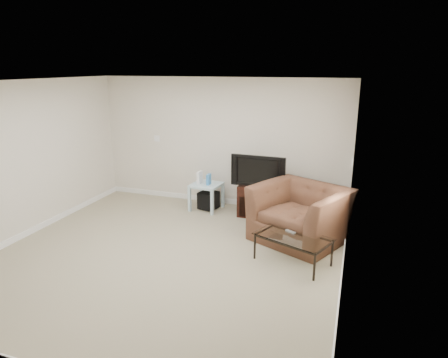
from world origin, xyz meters
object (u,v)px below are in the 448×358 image
(subwoofer, at_px, (208,200))
(tv_stand, at_px, (259,200))
(recliner, at_px, (301,205))
(coffee_table, at_px, (293,249))
(side_table, at_px, (206,196))
(television, at_px, (259,170))

(subwoofer, bearing_deg, tv_stand, -1.02)
(subwoofer, xyz_separation_m, recliner, (1.89, -0.87, 0.41))
(subwoofer, relative_size, coffee_table, 0.32)
(coffee_table, bearing_deg, tv_stand, 118.49)
(subwoofer, bearing_deg, recliner, -24.70)
(tv_stand, bearing_deg, coffee_table, -60.51)
(recliner, bearing_deg, side_table, -178.94)
(tv_stand, height_order, television, television)
(television, height_order, subwoofer, television)
(recliner, relative_size, coffee_table, 1.32)
(tv_stand, height_order, side_table, tv_stand)
(subwoofer, distance_m, recliner, 2.12)
(subwoofer, bearing_deg, side_table, -152.15)
(television, bearing_deg, side_table, -179.20)
(television, bearing_deg, tv_stand, 91.42)
(tv_stand, relative_size, recliner, 0.53)
(side_table, bearing_deg, coffee_table, -40.43)
(side_table, bearing_deg, tv_stand, 0.00)
(tv_stand, relative_size, television, 0.77)
(subwoofer, height_order, coffee_table, coffee_table)
(television, bearing_deg, subwoofer, 179.73)
(television, distance_m, coffee_table, 1.98)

